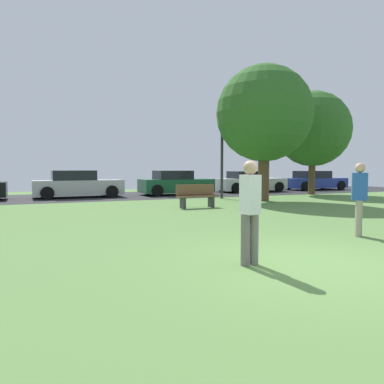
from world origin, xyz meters
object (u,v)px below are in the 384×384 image
object	(u,v)px
street_lamp_post	(222,154)
parked_car_silver	(77,185)
parked_car_green	(175,184)
park_bench	(197,196)
parked_car_blue	(314,181)
person_bystander	(250,208)
maple_tree_far	(264,114)
parked_car_white	(250,182)
oak_tree_right	(313,129)
person_catcher	(359,196)

from	to	relation	value
street_lamp_post	parked_car_silver	bearing A→B (deg)	151.19
parked_car_green	park_bench	bearing A→B (deg)	-104.61
parked_car_green	parked_car_blue	distance (m)	10.85
park_bench	person_bystander	bearing A→B (deg)	71.25
maple_tree_far	parked_car_white	xyz separation A→B (m)	(3.09, 6.09, -3.42)
person_bystander	oak_tree_right	bearing A→B (deg)	-40.51
person_bystander	parked_car_white	world-z (taller)	person_bystander
oak_tree_right	parked_car_silver	size ratio (longest dim) A/B	1.33
oak_tree_right	street_lamp_post	world-z (taller)	oak_tree_right
parked_car_silver	park_bench	size ratio (longest dim) A/B	2.80
maple_tree_far	person_catcher	bearing A→B (deg)	-111.07
parked_car_blue	street_lamp_post	xyz separation A→B (m)	(-9.64, -4.20, 1.63)
parked_car_silver	park_bench	distance (m)	8.04
person_bystander	park_bench	world-z (taller)	person_bystander
maple_tree_far	street_lamp_post	world-z (taller)	maple_tree_far
person_bystander	parked_car_white	bearing A→B (deg)	-28.49
parked_car_blue	park_bench	bearing A→B (deg)	-148.49
park_bench	street_lamp_post	xyz separation A→B (m)	(3.00, 3.55, 1.79)
parked_car_green	park_bench	size ratio (longest dim) A/B	2.57
parked_car_blue	park_bench	size ratio (longest dim) A/B	2.82
maple_tree_far	person_catcher	distance (m)	9.73
parked_car_silver	maple_tree_far	bearing A→B (deg)	-36.07
oak_tree_right	person_bystander	size ratio (longest dim) A/B	3.60
oak_tree_right	parked_car_green	bearing A→B (deg)	158.61
oak_tree_right	street_lamp_post	bearing A→B (deg)	-175.11
person_bystander	parked_car_silver	size ratio (longest dim) A/B	0.37
person_bystander	street_lamp_post	xyz separation A→B (m)	(5.80, 11.78, 1.34)
parked_car_white	parked_car_blue	size ratio (longest dim) A/B	1.01
parked_car_white	person_bystander	bearing A→B (deg)	-122.28
oak_tree_right	person_bystander	distance (m)	17.44
parked_car_blue	maple_tree_far	bearing A→B (deg)	-143.89
person_catcher	parked_car_white	world-z (taller)	person_catcher
oak_tree_right	parked_car_white	xyz separation A→B (m)	(-1.99, 3.56, -3.17)
person_catcher	street_lamp_post	distance (m)	10.90
person_catcher	street_lamp_post	size ratio (longest dim) A/B	0.37
street_lamp_post	parked_car_green	bearing A→B (deg)	109.03
oak_tree_right	person_bystander	xyz separation A→B (m)	(-12.02, -12.31, -2.87)
parked_car_white	parked_car_blue	distance (m)	5.41
parked_car_green	parked_car_white	xyz separation A→B (m)	(5.41, 0.66, -0.02)
park_bench	street_lamp_post	world-z (taller)	street_lamp_post
parked_car_silver	street_lamp_post	distance (m)	7.70
park_bench	parked_car_green	bearing A→B (deg)	-104.61
maple_tree_far	oak_tree_right	bearing A→B (deg)	26.52
parked_car_green	parked_car_silver	bearing A→B (deg)	177.88
maple_tree_far	parked_car_blue	world-z (taller)	maple_tree_far
maple_tree_far	parked_car_white	bearing A→B (deg)	63.09
oak_tree_right	park_bench	distance (m)	10.62
oak_tree_right	maple_tree_far	bearing A→B (deg)	-153.48
person_catcher	maple_tree_far	bearing A→B (deg)	111.55
oak_tree_right	parked_car_silver	bearing A→B (deg)	166.41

